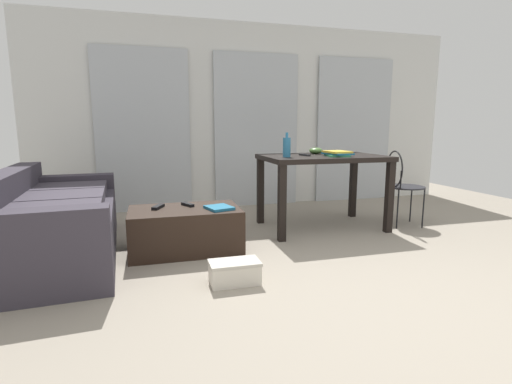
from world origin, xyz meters
TOP-DOWN VIEW (x-y plane):
  - ground_plane at (0.00, 1.22)m, footprint 7.77×7.77m
  - wall_back at (0.00, 3.24)m, footprint 5.89×0.10m
  - curtains at (0.00, 3.15)m, footprint 4.19×0.03m
  - couch at (-2.25, 1.48)m, footprint 1.04×2.04m
  - coffee_table at (-1.16, 1.36)m, footprint 0.96×0.59m
  - craft_table at (0.35, 1.77)m, footprint 1.28×0.84m
  - wire_chair at (1.23, 1.62)m, footprint 0.41×0.44m
  - bottle_near at (-0.11, 1.64)m, footprint 0.08×0.08m
  - bowl at (0.36, 1.98)m, footprint 0.15×0.15m
  - book_stack at (0.44, 1.62)m, footprint 0.27×0.32m
  - tv_remote_on_table at (0.14, 1.76)m, footprint 0.08×0.16m
  - tv_remote_primary at (-1.39, 1.43)m, footprint 0.12×0.18m
  - tv_remote_secondary at (-1.13, 1.47)m, footprint 0.11×0.16m
  - magazine at (-0.88, 1.25)m, footprint 0.26×0.27m
  - shoebox at (-0.90, 0.53)m, footprint 0.36×0.21m

SIDE VIEW (x-z plane):
  - ground_plane at x=0.00m, z-range 0.00..0.00m
  - shoebox at x=-0.90m, z-range 0.00..0.16m
  - coffee_table at x=-1.16m, z-range 0.00..0.38m
  - couch at x=-2.25m, z-range -0.07..0.67m
  - magazine at x=-0.88m, z-range 0.38..0.41m
  - tv_remote_secondary at x=-1.13m, z-range 0.38..0.41m
  - tv_remote_primary at x=-1.39m, z-range 0.38..0.41m
  - wire_chair at x=1.23m, z-range 0.09..0.93m
  - craft_table at x=0.35m, z-range 0.29..1.08m
  - tv_remote_on_table at x=0.14m, z-range 0.79..0.81m
  - book_stack at x=0.44m, z-range 0.79..0.85m
  - bowl at x=0.36m, z-range 0.79..0.87m
  - bottle_near at x=-0.11m, z-range 0.77..1.02m
  - curtains at x=0.00m, z-range 0.00..2.07m
  - wall_back at x=0.00m, z-range 0.00..2.47m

